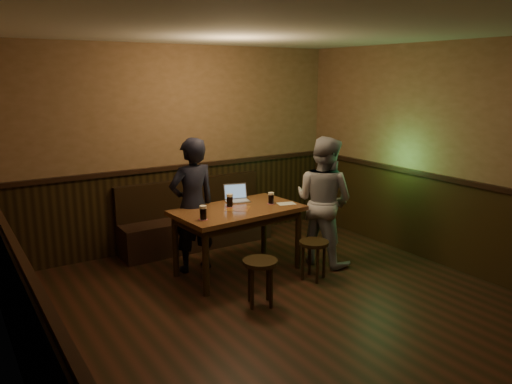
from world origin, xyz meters
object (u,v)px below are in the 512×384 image
object	(u,v)px
bench	(196,225)
laptop	(237,197)
person_suit	(193,205)
stool_left	(260,269)
pint_right	(271,198)
pub_table	(238,217)
person_grey	(323,201)
stool_right	(314,249)
pint_mid	(230,200)
pint_left	(203,213)

from	to	relation	value
bench	laptop	world-z (taller)	laptop
person_suit	stool_left	bearing A→B (deg)	93.43
pint_right	pub_table	bearing A→B (deg)	175.38
stool_left	person_suit	distance (m)	1.36
person_suit	person_grey	bearing A→B (deg)	152.67
person_grey	pint_right	bearing A→B (deg)	48.75
stool_right	bench	bearing A→B (deg)	109.22
stool_right	pint_right	bearing A→B (deg)	105.77
pint_right	person_grey	xyz separation A→B (m)	(0.63, -0.26, -0.07)
bench	pint_mid	distance (m)	1.21
person_grey	bench	bearing A→B (deg)	18.09
pint_mid	laptop	size ratio (longest dim) A/B	0.46
pint_left	person_suit	bearing A→B (deg)	75.80
pint_left	pint_mid	xyz separation A→B (m)	(0.53, 0.32, -0.00)
stool_right	stool_left	bearing A→B (deg)	-165.71
pint_mid	pint_right	world-z (taller)	pint_mid
pint_left	person_suit	xyz separation A→B (m)	(0.15, 0.58, -0.06)
laptop	person_suit	bearing A→B (deg)	-169.64
pub_table	pint_mid	distance (m)	0.23
pint_right	laptop	bearing A→B (deg)	128.52
bench	stool_left	xyz separation A→B (m)	(-0.27, -2.08, 0.09)
bench	stool_left	distance (m)	2.10
person_grey	person_suit	bearing A→B (deg)	47.53
pub_table	pint_mid	xyz separation A→B (m)	(-0.04, 0.12, 0.19)
person_grey	pub_table	bearing A→B (deg)	56.07
person_suit	stool_right	bearing A→B (deg)	132.09
pub_table	stool_right	xyz separation A→B (m)	(0.64, -0.68, -0.33)
stool_left	person_grey	xyz separation A→B (m)	(1.36, 0.61, 0.42)
stool_left	pint_right	world-z (taller)	pint_right
stool_left	laptop	xyz separation A→B (m)	(0.45, 1.23, 0.47)
pint_left	person_grey	distance (m)	1.67
pint_left	laptop	world-z (taller)	laptop
stool_left	stool_right	distance (m)	0.94
stool_left	pint_right	bearing A→B (deg)	49.98
pint_left	person_grey	size ratio (longest dim) A/B	0.10
pub_table	stool_right	distance (m)	0.99
pint_left	pint_right	distance (m)	1.05
pint_mid	stool_right	bearing A→B (deg)	-49.09
bench	stool_left	bearing A→B (deg)	-97.38
pub_table	laptop	distance (m)	0.40
bench	pint_right	world-z (taller)	pint_right
pint_left	person_suit	world-z (taller)	person_suit
pint_mid	pint_right	bearing A→B (deg)	-16.82
pint_mid	pint_right	xyz separation A→B (m)	(0.51, -0.15, -0.01)
laptop	person_grey	xyz separation A→B (m)	(0.92, -0.63, -0.05)
stool_left	stool_right	size ratio (longest dim) A/B	1.06
stool_right	pint_right	size ratio (longest dim) A/B	3.21
stool_right	person_grey	world-z (taller)	person_grey
stool_right	pint_left	distance (m)	1.40
pint_mid	person_grey	world-z (taller)	person_grey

